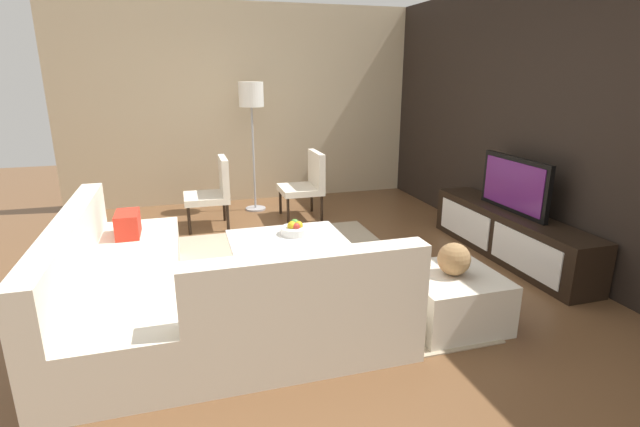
{
  "coord_description": "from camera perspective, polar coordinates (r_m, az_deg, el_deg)",
  "views": [
    {
      "loc": [
        3.89,
        -0.79,
        1.86
      ],
      "look_at": [
        -0.21,
        0.43,
        0.58
      ],
      "focal_mm": 26.64,
      "sensor_mm": 36.0,
      "label": 1
    }
  ],
  "objects": [
    {
      "name": "accent_chair_near",
      "position": [
        5.97,
        -12.62,
        2.91
      ],
      "size": [
        0.53,
        0.53,
        0.87
      ],
      "rotation": [
        0.0,
        0.0,
        0.15
      ],
      "color": "black",
      "rests_on": "ground"
    },
    {
      "name": "television",
      "position": [
        5.14,
        22.32,
        3.21
      ],
      "size": [
        0.96,
        0.06,
        0.56
      ],
      "color": "black",
      "rests_on": "media_console"
    },
    {
      "name": "ottoman",
      "position": [
        3.82,
        15.42,
        -9.8
      ],
      "size": [
        0.7,
        0.7,
        0.4
      ],
      "primitive_type": "cube",
      "color": "beige",
      "rests_on": "ground"
    },
    {
      "name": "side_wall_left",
      "position": [
        7.17,
        -8.76,
        12.74
      ],
      "size": [
        0.12,
        5.2,
        2.8
      ],
      "primitive_type": "cube",
      "color": "#C6B28E",
      "rests_on": "ground"
    },
    {
      "name": "decorative_ball",
      "position": [
        3.69,
        15.8,
        -5.29
      ],
      "size": [
        0.25,
        0.25,
        0.25
      ],
      "primitive_type": "sphere",
      "color": "#997247",
      "rests_on": "ottoman"
    },
    {
      "name": "coffee_table",
      "position": [
        4.41,
        -3.67,
        -5.52
      ],
      "size": [
        0.98,
        1.05,
        0.38
      ],
      "color": "black",
      "rests_on": "ground"
    },
    {
      "name": "area_rug",
      "position": [
        4.47,
        -4.89,
        -7.98
      ],
      "size": [
        3.01,
        2.67,
        0.01
      ],
      "primitive_type": "cube",
      "color": "tan",
      "rests_on": "ground"
    },
    {
      "name": "media_console",
      "position": [
        5.28,
        21.7,
        -2.37
      ],
      "size": [
        2.15,
        0.43,
        0.5
      ],
      "color": "black",
      "rests_on": "ground"
    },
    {
      "name": "sectional_couch",
      "position": [
        3.71,
        -16.38,
        -9.22
      ],
      "size": [
        2.48,
        2.39,
        0.83
      ],
      "color": "beige",
      "rests_on": "ground"
    },
    {
      "name": "ground_plane",
      "position": [
        4.38,
        -4.61,
        -8.57
      ],
      "size": [
        14.0,
        14.0,
        0.0
      ],
      "primitive_type": "plane",
      "color": "brown"
    },
    {
      "name": "feature_wall_back",
      "position": [
        5.24,
        25.71,
        9.97
      ],
      "size": [
        6.4,
        0.12,
        2.8
      ],
      "primitive_type": "cube",
      "color": "black",
      "rests_on": "ground"
    },
    {
      "name": "floor_lamp",
      "position": [
        6.52,
        -8.25,
        13.07
      ],
      "size": [
        0.33,
        0.33,
        1.74
      ],
      "color": "#A5A5AA",
      "rests_on": "ground"
    },
    {
      "name": "fruit_bowl",
      "position": [
        4.52,
        -3.0,
        -1.87
      ],
      "size": [
        0.28,
        0.28,
        0.13
      ],
      "color": "silver",
      "rests_on": "coffee_table"
    },
    {
      "name": "accent_chair_far",
      "position": [
        6.25,
        -1.53,
        3.92
      ],
      "size": [
        0.56,
        0.52,
        0.87
      ],
      "rotation": [
        0.0,
        0.0,
        -0.13
      ],
      "color": "black",
      "rests_on": "ground"
    }
  ]
}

